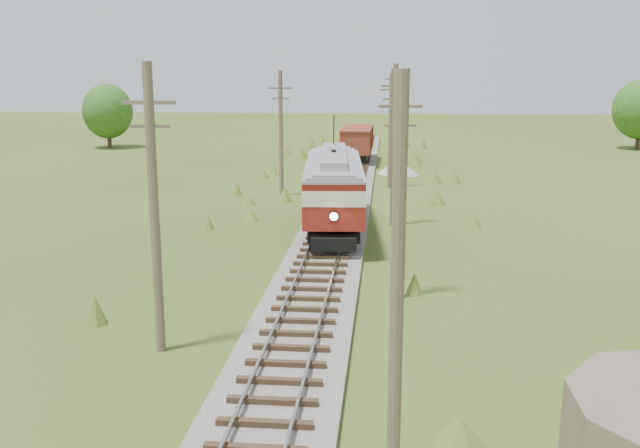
# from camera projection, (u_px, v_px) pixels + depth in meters

# --- Properties ---
(railbed_main) EXTENTS (3.60, 96.00, 0.57)m
(railbed_main) POSITION_uv_depth(u_px,v_px,m) (340.00, 211.00, 43.64)
(railbed_main) COLOR #605B54
(railbed_main) RESTS_ON ground
(streetcar) EXTENTS (3.93, 12.84, 5.82)m
(streetcar) POSITION_uv_depth(u_px,v_px,m) (334.00, 184.00, 38.19)
(streetcar) COLOR black
(streetcar) RESTS_ON ground
(gondola) EXTENTS (2.83, 8.35, 2.76)m
(gondola) POSITION_uv_depth(u_px,v_px,m) (357.00, 141.00, 66.31)
(gondola) COLOR black
(gondola) RESTS_ON ground
(gravel_pile) EXTENTS (3.46, 3.67, 1.26)m
(gravel_pile) POSITION_uv_depth(u_px,v_px,m) (399.00, 167.00, 59.95)
(gravel_pile) COLOR gray
(gravel_pile) RESTS_ON ground
(utility_pole_r_1) EXTENTS (0.30, 0.30, 8.80)m
(utility_pole_r_1) POSITION_uv_depth(u_px,v_px,m) (397.00, 293.00, 14.25)
(utility_pole_r_1) COLOR brown
(utility_pole_r_1) RESTS_ON ground
(utility_pole_r_2) EXTENTS (1.60, 0.30, 8.60)m
(utility_pole_r_2) POSITION_uv_depth(u_px,v_px,m) (399.00, 186.00, 26.86)
(utility_pole_r_2) COLOR brown
(utility_pole_r_2) RESTS_ON ground
(utility_pole_r_3) EXTENTS (1.60, 0.30, 9.00)m
(utility_pole_r_3) POSITION_uv_depth(u_px,v_px,m) (394.00, 144.00, 39.46)
(utility_pole_r_3) COLOR brown
(utility_pole_r_3) RESTS_ON ground
(utility_pole_r_4) EXTENTS (1.60, 0.30, 8.40)m
(utility_pole_r_4) POSITION_uv_depth(u_px,v_px,m) (390.00, 130.00, 52.18)
(utility_pole_r_4) COLOR brown
(utility_pole_r_4) RESTS_ON ground
(utility_pole_r_5) EXTENTS (1.60, 0.30, 8.90)m
(utility_pole_r_5) POSITION_uv_depth(u_px,v_px,m) (395.00, 114.00, 64.73)
(utility_pole_r_5) COLOR brown
(utility_pole_r_5) RESTS_ON ground
(utility_pole_r_6) EXTENTS (1.60, 0.30, 8.70)m
(utility_pole_r_6) POSITION_uv_depth(u_px,v_px,m) (392.00, 108.00, 77.40)
(utility_pole_r_6) COLOR brown
(utility_pole_r_6) RESTS_ON ground
(utility_pole_l_a) EXTENTS (1.60, 0.30, 9.00)m
(utility_pole_l_a) POSITION_uv_depth(u_px,v_px,m) (154.00, 208.00, 21.68)
(utility_pole_l_a) COLOR brown
(utility_pole_l_a) RESTS_ON ground
(utility_pole_l_b) EXTENTS (1.60, 0.30, 8.60)m
(utility_pole_l_b) POSITION_uv_depth(u_px,v_px,m) (281.00, 132.00, 48.97)
(utility_pole_l_b) COLOR brown
(utility_pole_l_b) RESTS_ON ground
(tree_mid_a) EXTENTS (5.46, 5.46, 7.03)m
(tree_mid_a) POSITION_uv_depth(u_px,v_px,m) (108.00, 111.00, 78.45)
(tree_mid_a) COLOR #38281C
(tree_mid_a) RESTS_ON ground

